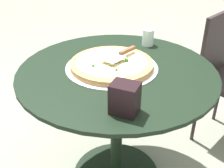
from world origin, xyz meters
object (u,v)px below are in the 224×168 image
at_px(pizza_server, 121,54).
at_px(patio_table, 117,102).
at_px(pizza_on_tray, 112,64).
at_px(napkin_dispenser, 125,98).
at_px(drinking_cup, 148,37).

bearing_deg(pizza_server, patio_table, -71.06).
distance_m(pizza_on_tray, napkin_dispenser, 0.38).
bearing_deg(pizza_server, napkin_dispenser, -51.67).
xyz_separation_m(patio_table, drinking_cup, (-0.04, 0.35, 0.24)).
bearing_deg(patio_table, pizza_on_tray, 175.92).
relative_size(patio_table, pizza_server, 4.50).
xyz_separation_m(patio_table, pizza_on_tray, (-0.03, 0.00, 0.21)).
height_order(pizza_on_tray, pizza_server, pizza_server).
bearing_deg(patio_table, pizza_server, 108.94).
height_order(pizza_on_tray, drinking_cup, drinking_cup).
relative_size(pizza_on_tray, drinking_cup, 4.78).
relative_size(pizza_server, drinking_cup, 2.26).
height_order(patio_table, napkin_dispenser, napkin_dispenser).
height_order(drinking_cup, napkin_dispenser, napkin_dispenser).
bearing_deg(drinking_cup, pizza_on_tray, -88.14).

